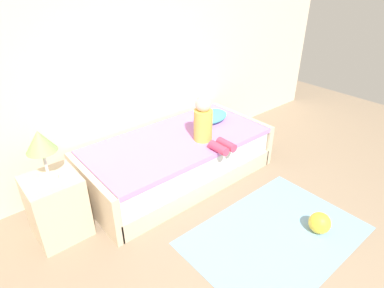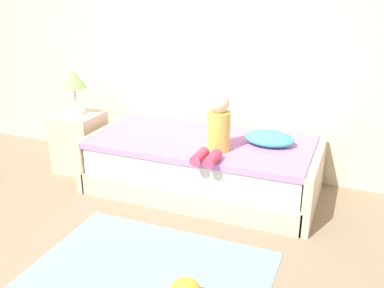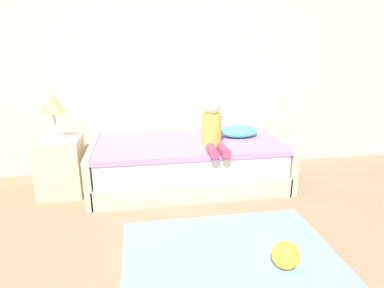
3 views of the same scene
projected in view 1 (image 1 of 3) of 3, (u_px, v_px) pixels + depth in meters
wall_rear at (97, 48)px, 3.15m from camera, size 7.20×0.10×2.90m
bed at (178, 159)px, 3.62m from camera, size 2.11×1.00×0.50m
nightstand at (57, 207)px, 2.84m from camera, size 0.44×0.44×0.60m
table_lamp at (40, 144)px, 2.52m from camera, size 0.24×0.24×0.45m
child_figure at (206, 124)px, 3.37m from camera, size 0.20×0.51×0.50m
pillow at (211, 116)px, 3.87m from camera, size 0.44×0.30×0.13m
toy_ball at (320, 223)px, 2.94m from camera, size 0.20×0.20×0.20m
area_rug at (275, 235)px, 2.94m from camera, size 1.60×1.10×0.01m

